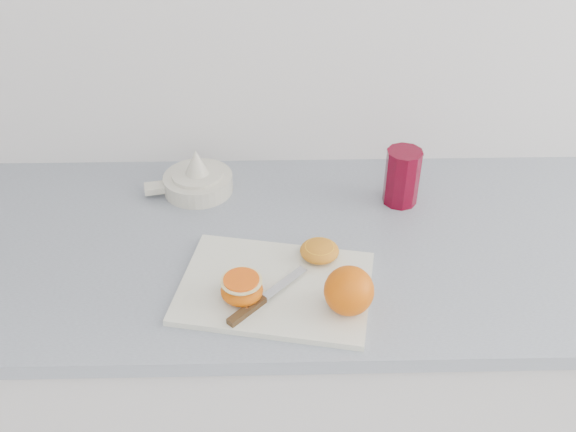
{
  "coord_description": "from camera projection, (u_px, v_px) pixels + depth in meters",
  "views": [
    {
      "loc": [
        -0.14,
        0.7,
        1.67
      ],
      "look_at": [
        -0.12,
        1.68,
        0.96
      ],
      "focal_mm": 40.0,
      "sensor_mm": 36.0,
      "label": 1
    }
  ],
  "objects": [
    {
      "name": "whole_orange",
      "position": [
        349.0,
        291.0,
        1.07
      ],
      "size": [
        0.08,
        0.08,
        0.08
      ],
      "color": "#CB3900",
      "rests_on": "cutting_board"
    },
    {
      "name": "red_tumbler",
      "position": [
        402.0,
        179.0,
        1.34
      ],
      "size": [
        0.08,
        0.08,
        0.12
      ],
      "color": "#650419",
      "rests_on": "counter"
    },
    {
      "name": "cutting_board",
      "position": [
        275.0,
        287.0,
        1.15
      ],
      "size": [
        0.38,
        0.3,
        0.01
      ],
      "primitive_type": "cube",
      "rotation": [
        0.0,
        0.0,
        -0.19
      ],
      "color": "silver",
      "rests_on": "counter"
    },
    {
      "name": "counter",
      "position": [
        302.0,
        384.0,
        1.53
      ],
      "size": [
        2.39,
        0.64,
        0.89
      ],
      "color": "silver",
      "rests_on": "ground"
    },
    {
      "name": "half_orange",
      "position": [
        242.0,
        289.0,
        1.1
      ],
      "size": [
        0.07,
        0.07,
        0.05
      ],
      "color": "#CB3900",
      "rests_on": "cutting_board"
    },
    {
      "name": "paring_knife",
      "position": [
        254.0,
        305.0,
        1.09
      ],
      "size": [
        0.14,
        0.15,
        0.01
      ],
      "color": "#4B3617",
      "rests_on": "cutting_board"
    },
    {
      "name": "citrus_juicer",
      "position": [
        197.0,
        180.0,
        1.39
      ],
      "size": [
        0.19,
        0.15,
        0.1
      ],
      "color": "white",
      "rests_on": "counter"
    },
    {
      "name": "squeezed_shell",
      "position": [
        319.0,
        250.0,
        1.2
      ],
      "size": [
        0.07,
        0.07,
        0.03
      ],
      "color": "#C57418",
      "rests_on": "cutting_board"
    }
  ]
}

